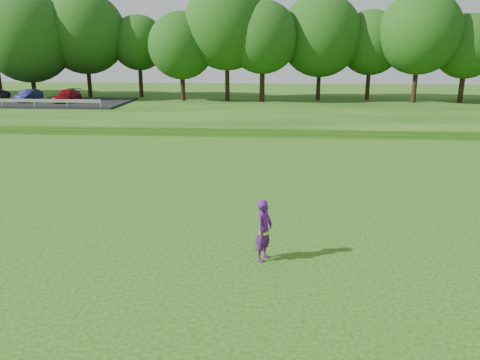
{
  "coord_description": "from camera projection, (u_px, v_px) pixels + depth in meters",
  "views": [
    {
      "loc": [
        2.95,
        -13.23,
        6.08
      ],
      "look_at": [
        1.71,
        3.52,
        1.3
      ],
      "focal_mm": 35.0,
      "sensor_mm": 36.0,
      "label": 1
    }
  ],
  "objects": [
    {
      "name": "ground",
      "position": [
        177.0,
        250.0,
        14.56
      ],
      "size": [
        140.0,
        140.0,
        0.0
      ],
      "primitive_type": "plane",
      "color": "#16470D",
      "rests_on": "ground"
    },
    {
      "name": "berm",
      "position": [
        246.0,
        107.0,
        47.09
      ],
      "size": [
        130.0,
        30.0,
        0.6
      ],
      "primitive_type": "cube",
      "color": "#16470D",
      "rests_on": "ground"
    },
    {
      "name": "woman",
      "position": [
        264.0,
        230.0,
        13.65
      ],
      "size": [
        0.69,
        0.81,
        1.87
      ],
      "color": "#53176A",
      "rests_on": "ground"
    },
    {
      "name": "treeline",
      "position": [
        248.0,
        27.0,
        48.79
      ],
      "size": [
        104.0,
        7.0,
        15.0
      ],
      "primitive_type": null,
      "color": "#164510",
      "rests_on": "berm"
    },
    {
      "name": "walking_path",
      "position": [
        233.0,
        134.0,
        33.74
      ],
      "size": [
        130.0,
        1.6,
        0.04
      ],
      "primitive_type": "cube",
      "color": "gray",
      "rests_on": "ground"
    },
    {
      "name": "parking_lot",
      "position": [
        10.0,
        99.0,
        47.45
      ],
      "size": [
        24.0,
        9.0,
        1.38
      ],
      "color": "black",
      "rests_on": "berm"
    }
  ]
}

